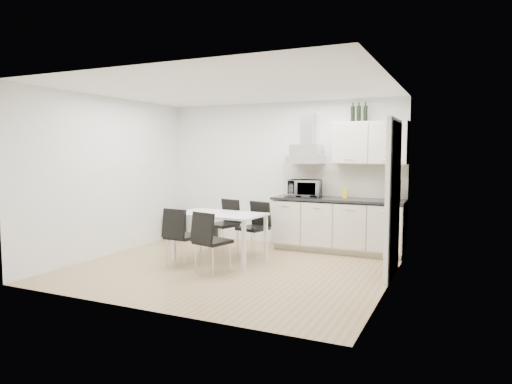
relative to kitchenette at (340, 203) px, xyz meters
The scene contains 15 objects.
ground 2.26m from the kitchenette, 124.39° to the right, with size 4.50×4.50×0.00m, color tan.
wall_back 1.30m from the kitchenette, 167.41° to the left, with size 4.50×0.10×2.60m, color white.
wall_front 3.95m from the kitchenette, 107.64° to the right, with size 4.50×0.10×2.60m, color white.
wall_left 3.88m from the kitchenette, 153.22° to the right, with size 0.10×4.00×2.60m, color white.
wall_right 2.09m from the kitchenette, 58.51° to the right, with size 0.10×4.00×2.60m, color white.
ceiling 2.75m from the kitchenette, 124.39° to the right, with size 4.50×4.50×0.00m, color white.
doorway 1.58m from the kitchenette, 49.20° to the right, with size 0.08×1.04×2.10m, color white.
kitchenette is the anchor object (origin of this frame).
dining_table 2.11m from the kitchenette, 137.72° to the right, with size 1.43×0.88×0.75m.
chair_far_left 2.04m from the kitchenette, 157.40° to the right, with size 0.44×0.50×0.88m, color black, non-canonical shape.
chair_far_right 1.56m from the kitchenette, 144.42° to the right, with size 0.44×0.50×0.88m, color black, non-canonical shape.
chair_near_left 2.74m from the kitchenette, 133.67° to the right, with size 0.44×0.50×0.88m, color black, non-canonical shape.
chair_near_right 2.50m from the kitchenette, 120.85° to the right, with size 0.44×0.50×0.88m, color black, non-canonical shape.
guitar_amp 3.35m from the kitchenette, behind, with size 0.39×0.62×0.48m.
floor_speaker 2.69m from the kitchenette, behind, with size 0.17×0.16×0.29m, color black.
Camera 1 is at (3.09, -5.84, 1.70)m, focal length 32.00 mm.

